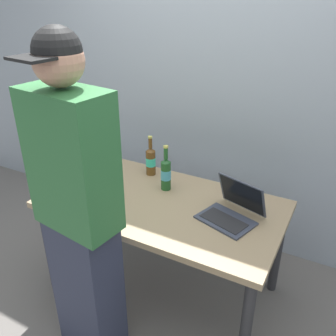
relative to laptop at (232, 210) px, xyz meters
name	(u,v)px	position (x,y,z in m)	size (l,w,h in m)	color
ground_plane	(163,286)	(-0.45, -0.04, -0.77)	(8.00, 8.00, 0.00)	slate
desk	(162,212)	(-0.45, -0.04, -0.13)	(1.51, 0.82, 0.71)	#9E8460
laptop	(232,210)	(0.00, 0.00, 0.00)	(0.39, 0.37, 0.23)	#383D4C
beer_bottle_amber	(151,160)	(-0.70, 0.25, 0.06)	(0.07, 0.07, 0.29)	brown
beer_bottle_dark	(166,173)	(-0.50, 0.11, 0.07)	(0.07, 0.07, 0.31)	#1E5123
person_figure	(79,214)	(-0.59, -0.64, 0.16)	(0.45, 0.33, 1.81)	#2D3347
coffee_mug	(100,196)	(-0.79, -0.23, -0.01)	(0.11, 0.08, 0.08)	#BF4C33
back_wall	(216,82)	(-0.45, 0.79, 0.53)	(6.00, 0.10, 2.60)	#99A3AD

